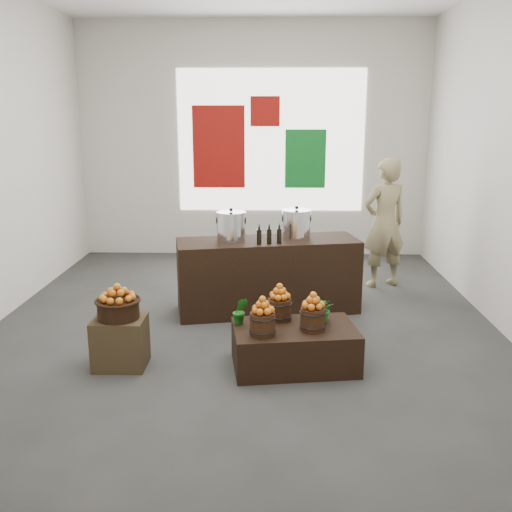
{
  "coord_description": "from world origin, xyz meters",
  "views": [
    {
      "loc": [
        0.33,
        -6.52,
        2.48
      ],
      "look_at": [
        0.15,
        -0.4,
        0.93
      ],
      "focal_mm": 40.0,
      "sensor_mm": 36.0,
      "label": 1
    }
  ],
  "objects_px": {
    "wicker_basket": "(118,309)",
    "stock_pot_left": "(231,227)",
    "crate": "(120,342)",
    "shopper": "(384,223)",
    "counter": "(268,275)",
    "stock_pot_center": "(296,225)",
    "display_table": "(294,347)"
  },
  "relations": [
    {
      "from": "stock_pot_left",
      "to": "stock_pot_center",
      "type": "height_order",
      "value": "same"
    },
    {
      "from": "wicker_basket",
      "to": "stock_pot_center",
      "type": "distance_m",
      "value": 2.59
    },
    {
      "from": "counter",
      "to": "stock_pot_center",
      "type": "xyz_separation_m",
      "value": [
        0.35,
        0.07,
        0.64
      ]
    },
    {
      "from": "counter",
      "to": "shopper",
      "type": "distance_m",
      "value": 2.07
    },
    {
      "from": "display_table",
      "to": "shopper",
      "type": "relative_size",
      "value": 0.64
    },
    {
      "from": "display_table",
      "to": "shopper",
      "type": "height_order",
      "value": "shopper"
    },
    {
      "from": "stock_pot_center",
      "to": "crate",
      "type": "bearing_deg",
      "value": -135.37
    },
    {
      "from": "crate",
      "to": "wicker_basket",
      "type": "distance_m",
      "value": 0.35
    },
    {
      "from": "stock_pot_left",
      "to": "shopper",
      "type": "relative_size",
      "value": 0.19
    },
    {
      "from": "stock_pot_center",
      "to": "wicker_basket",
      "type": "bearing_deg",
      "value": -135.37
    },
    {
      "from": "wicker_basket",
      "to": "crate",
      "type": "bearing_deg",
      "value": 0.0
    },
    {
      "from": "wicker_basket",
      "to": "stock_pot_left",
      "type": "relative_size",
      "value": 1.16
    },
    {
      "from": "crate",
      "to": "shopper",
      "type": "distance_m",
      "value": 4.28
    },
    {
      "from": "stock_pot_left",
      "to": "shopper",
      "type": "distance_m",
      "value": 2.45
    },
    {
      "from": "crate",
      "to": "stock_pot_left",
      "type": "xyz_separation_m",
      "value": [
        1.0,
        1.62,
        0.85
      ]
    },
    {
      "from": "display_table",
      "to": "stock_pot_left",
      "type": "xyz_separation_m",
      "value": [
        -0.73,
        1.58,
        0.89
      ]
    },
    {
      "from": "display_table",
      "to": "counter",
      "type": "height_order",
      "value": "counter"
    },
    {
      "from": "crate",
      "to": "stock_pot_center",
      "type": "height_order",
      "value": "stock_pot_center"
    },
    {
      "from": "counter",
      "to": "stock_pot_center",
      "type": "bearing_deg",
      "value": 0.0
    },
    {
      "from": "display_table",
      "to": "stock_pot_left",
      "type": "distance_m",
      "value": 1.96
    },
    {
      "from": "counter",
      "to": "stock_pot_center",
      "type": "relative_size",
      "value": 6.47
    },
    {
      "from": "crate",
      "to": "display_table",
      "type": "distance_m",
      "value": 1.74
    },
    {
      "from": "crate",
      "to": "display_table",
      "type": "height_order",
      "value": "crate"
    },
    {
      "from": "display_table",
      "to": "stock_pot_left",
      "type": "height_order",
      "value": "stock_pot_left"
    },
    {
      "from": "crate",
      "to": "counter",
      "type": "relative_size",
      "value": 0.22
    },
    {
      "from": "crate",
      "to": "shopper",
      "type": "bearing_deg",
      "value": 42.36
    },
    {
      "from": "display_table",
      "to": "shopper",
      "type": "xyz_separation_m",
      "value": [
        1.38,
        2.8,
        0.73
      ]
    },
    {
      "from": "crate",
      "to": "display_table",
      "type": "bearing_deg",
      "value": 1.36
    },
    {
      "from": "wicker_basket",
      "to": "stock_pot_center",
      "type": "bearing_deg",
      "value": 44.63
    },
    {
      "from": "stock_pot_left",
      "to": "crate",
      "type": "bearing_deg",
      "value": -121.68
    },
    {
      "from": "stock_pot_left",
      "to": "shopper",
      "type": "xyz_separation_m",
      "value": [
        2.12,
        1.22,
        -0.17
      ]
    },
    {
      "from": "wicker_basket",
      "to": "counter",
      "type": "height_order",
      "value": "counter"
    }
  ]
}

